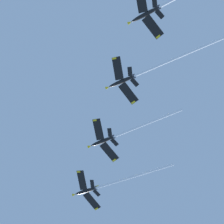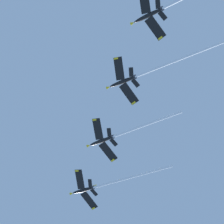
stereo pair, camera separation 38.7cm
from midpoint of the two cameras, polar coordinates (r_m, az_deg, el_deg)
The scene contains 4 objects.
jet_lead at distance 166.57m, azimuth -1.30°, elevation -10.98°, with size 37.39×34.29×23.79m.
jet_second at distance 153.86m, azimuth 0.93°, elevation -3.47°, with size 32.76×29.78×19.67m.
jet_third at distance 143.90m, azimuth 4.89°, elevation 5.92°, with size 36.59×34.45×24.18m.
jet_fourth at distance 139.86m, azimuth 10.04°, elevation 16.35°, with size 38.68×35.78×24.91m.
Camera 2 is at (45.30, 11.39, 1.69)m, focal length 60.11 mm.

